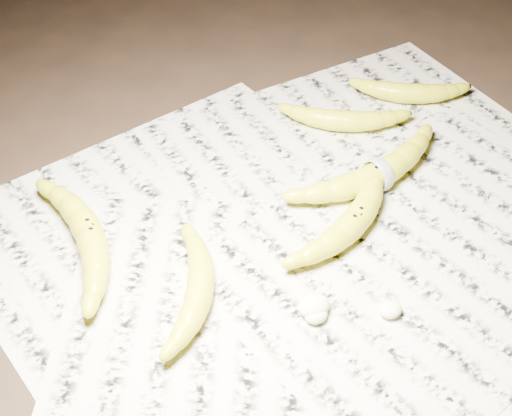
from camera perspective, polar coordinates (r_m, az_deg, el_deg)
name	(u,v)px	position (r m, az deg, el deg)	size (l,w,h in m)	color
ground	(288,254)	(0.93, 2.57, -3.71)	(3.00, 3.00, 0.00)	black
newspaper_patch	(300,228)	(0.96, 3.53, -1.60)	(0.90, 0.70, 0.01)	#BAB29F
banana_left_a	(89,233)	(0.94, -13.22, -1.96)	(0.22, 0.06, 0.04)	gold
banana_left_b	(200,286)	(0.86, -4.51, -6.27)	(0.18, 0.06, 0.03)	gold
banana_center	(355,219)	(0.95, 7.96, -0.89)	(0.21, 0.06, 0.04)	gold
banana_taped	(379,173)	(1.02, 9.78, 2.81)	(0.24, 0.07, 0.04)	gold
banana_upper_a	(343,119)	(1.12, 7.00, 7.09)	(0.17, 0.05, 0.03)	gold
banana_upper_b	(410,91)	(1.20, 12.21, 9.10)	(0.16, 0.05, 0.03)	gold
measuring_tape	(379,173)	(1.02, 9.78, 2.81)	(0.05, 0.05, 0.00)	white
flesh_chunk_a	(314,304)	(0.85, 4.66, -7.64)	(0.04, 0.03, 0.02)	beige
flesh_chunk_b	(316,313)	(0.85, 4.84, -8.37)	(0.03, 0.02, 0.02)	beige
flesh_chunk_c	(391,307)	(0.86, 10.74, -7.82)	(0.03, 0.02, 0.02)	beige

